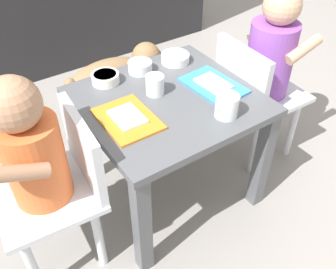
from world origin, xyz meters
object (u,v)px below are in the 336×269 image
(water_cup_right, at_px, (155,86))
(veggie_bowl_far, at_px, (175,58))
(food_tray_left, at_px, (128,118))
(seated_child_right, at_px, (267,61))
(dog, at_px, (115,75))
(seated_child_left, at_px, (39,159))
(dining_table, at_px, (168,118))
(food_tray_right, at_px, (213,85))
(water_cup_left, at_px, (227,107))
(veggie_bowl_near, at_px, (105,78))
(cereal_bowl_right_side, at_px, (140,66))

(water_cup_right, bearing_deg, veggie_bowl_far, 37.67)
(food_tray_left, bearing_deg, seated_child_right, 2.04)
(food_tray_left, bearing_deg, dog, 67.33)
(seated_child_left, bearing_deg, water_cup_right, 11.06)
(dining_table, distance_m, food_tray_right, 0.18)
(water_cup_left, height_order, veggie_bowl_near, water_cup_left)
(seated_child_right, distance_m, veggie_bowl_near, 0.59)
(dog, bearing_deg, cereal_bowl_right_side, -101.09)
(dog, distance_m, food_tray_right, 0.63)
(seated_child_left, height_order, water_cup_left, seated_child_left)
(seated_child_right, distance_m, veggie_bowl_far, 0.34)
(dog, relative_size, cereal_bowl_right_side, 5.89)
(seated_child_right, bearing_deg, veggie_bowl_near, 160.27)
(seated_child_right, relative_size, veggie_bowl_near, 7.57)
(dining_table, height_order, water_cup_left, water_cup_left)
(dog, height_order, cereal_bowl_right_side, cereal_bowl_right_side)
(food_tray_left, distance_m, food_tray_right, 0.32)
(veggie_bowl_near, bearing_deg, veggie_bowl_far, -3.55)
(food_tray_left, bearing_deg, water_cup_right, 27.25)
(dog, xyz_separation_m, water_cup_left, (0.01, -0.72, 0.25))
(dining_table, height_order, food_tray_right, food_tray_right)
(dining_table, height_order, food_tray_left, food_tray_left)
(dining_table, relative_size, seated_child_right, 0.78)
(dog, bearing_deg, food_tray_right, -82.12)
(seated_child_right, distance_m, food_tray_right, 0.27)
(dining_table, relative_size, food_tray_right, 2.48)
(food_tray_left, relative_size, cereal_bowl_right_side, 2.42)
(food_tray_right, xyz_separation_m, water_cup_left, (-0.07, -0.14, 0.02))
(water_cup_right, bearing_deg, cereal_bowl_right_side, 78.47)
(veggie_bowl_near, bearing_deg, seated_child_left, -143.73)
(dining_table, height_order, water_cup_right, water_cup_right)
(food_tray_left, relative_size, food_tray_right, 0.92)
(dog, xyz_separation_m, food_tray_left, (-0.24, -0.58, 0.23))
(water_cup_right, bearing_deg, veggie_bowl_near, 124.84)
(dining_table, height_order, cereal_bowl_right_side, cereal_bowl_right_side)
(food_tray_left, bearing_deg, veggie_bowl_far, 33.21)
(water_cup_right, distance_m, cereal_bowl_right_side, 0.15)
(food_tray_left, height_order, veggie_bowl_far, veggie_bowl_far)
(water_cup_left, bearing_deg, food_tray_right, 64.32)
(dining_table, height_order, seated_child_right, seated_child_right)
(seated_child_left, distance_m, dog, 0.81)
(water_cup_right, relative_size, veggie_bowl_near, 0.69)
(veggie_bowl_far, bearing_deg, dog, 100.23)
(dog, bearing_deg, veggie_bowl_far, -79.77)
(water_cup_right, xyz_separation_m, veggie_bowl_near, (-0.10, 0.15, -0.01))
(veggie_bowl_near, distance_m, veggie_bowl_far, 0.27)
(seated_child_right, height_order, veggie_bowl_near, seated_child_right)
(veggie_bowl_far, bearing_deg, dining_table, -130.35)
(dining_table, relative_size, food_tray_left, 2.70)
(food_tray_right, relative_size, veggie_bowl_far, 2.14)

